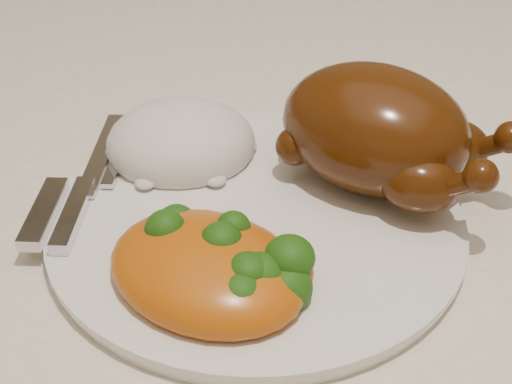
% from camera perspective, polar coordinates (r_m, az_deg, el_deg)
% --- Properties ---
extents(dining_table, '(1.60, 0.90, 0.76)m').
position_cam_1_polar(dining_table, '(0.64, 9.97, -7.19)').
color(dining_table, brown).
rests_on(dining_table, floor).
extents(tablecloth, '(1.73, 1.03, 0.18)m').
position_cam_1_polar(tablecloth, '(0.59, 10.68, -1.94)').
color(tablecloth, beige).
rests_on(tablecloth, dining_table).
extents(dinner_plate, '(0.35, 0.35, 0.01)m').
position_cam_1_polar(dinner_plate, '(0.52, -0.00, -2.38)').
color(dinner_plate, white).
rests_on(dinner_plate, tablecloth).
extents(roast_chicken, '(0.19, 0.15, 0.09)m').
position_cam_1_polar(roast_chicken, '(0.53, 9.83, 4.86)').
color(roast_chicken, '#4D2608').
rests_on(roast_chicken, dinner_plate).
extents(rice_mound, '(0.15, 0.15, 0.06)m').
position_cam_1_polar(rice_mound, '(0.58, -6.01, 3.92)').
color(rice_mound, white).
rests_on(rice_mound, dinner_plate).
extents(mac_and_cheese, '(0.16, 0.14, 0.05)m').
position_cam_1_polar(mac_and_cheese, '(0.45, -2.82, -6.07)').
color(mac_and_cheese, '#DE5B0E').
rests_on(mac_and_cheese, dinner_plate).
extents(cutlery, '(0.06, 0.19, 0.01)m').
position_cam_1_polar(cutlery, '(0.54, -14.16, -0.07)').
color(cutlery, silver).
rests_on(cutlery, dinner_plate).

